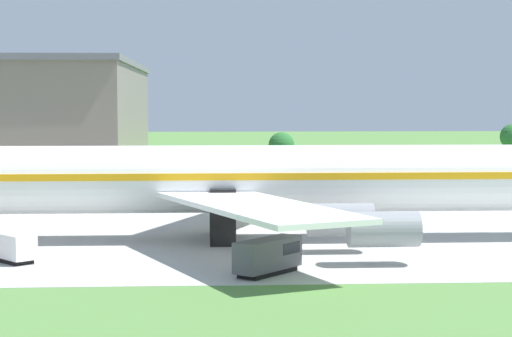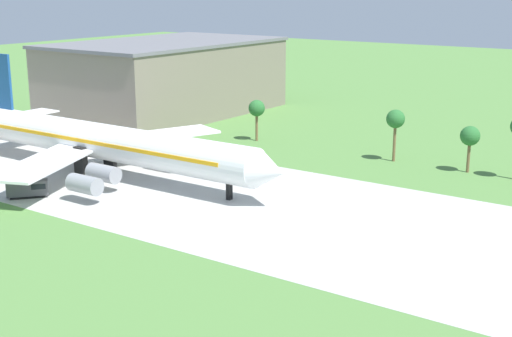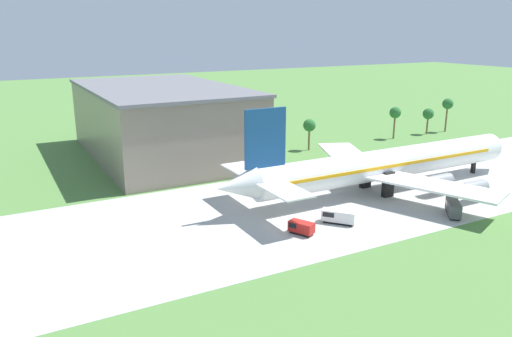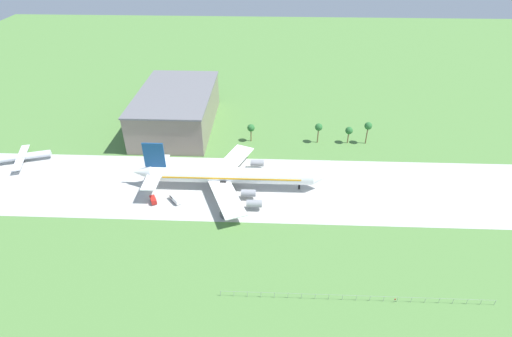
{
  "view_description": "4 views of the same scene",
  "coord_description": "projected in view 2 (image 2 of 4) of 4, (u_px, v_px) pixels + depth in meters",
  "views": [
    {
      "loc": [
        -46.37,
        -88.77,
        13.59
      ],
      "look_at": [
        -41.44,
        -0.22,
        6.94
      ],
      "focal_mm": 65.0,
      "sensor_mm": 36.0,
      "label": 1
    },
    {
      "loc": [
        51.98,
        -87.12,
        33.54
      ],
      "look_at": [
        -8.82,
        -0.22,
        5.94
      ],
      "focal_mm": 50.0,
      "sensor_mm": 36.0,
      "label": 2
    },
    {
      "loc": [
        -115.89,
        -77.68,
        34.02
      ],
      "look_at": [
        -74.06,
        -0.22,
        9.17
      ],
      "focal_mm": 35.0,
      "sensor_mm": 36.0,
      "label": 3
    },
    {
      "loc": [
        -26.23,
        -132.6,
        97.38
      ],
      "look_at": [
        -31.93,
        5.0,
        6.0
      ],
      "focal_mm": 28.0,
      "sensor_mm": 36.0,
      "label": 4
    }
  ],
  "objects": [
    {
      "name": "jet_airliner",
      "position": [
        102.0,
        142.0,
        128.43
      ],
      "size": [
        78.47,
        52.82,
        20.15
      ],
      "color": "white",
      "rests_on": "ground_plane"
    },
    {
      "name": "fuel_truck",
      "position": [
        29.0,
        189.0,
        114.87
      ],
      "size": [
        5.71,
        6.19,
        2.78
      ],
      "color": "black",
      "rests_on": "ground_plane"
    },
    {
      "name": "palm_tree_row",
      "position": [
        402.0,
        123.0,
        135.97
      ],
      "size": [
        59.5,
        3.6,
        11.32
      ],
      "color": "brown",
      "rests_on": "ground_plane"
    },
    {
      "name": "taxiway_strip",
      "position": [
        305.0,
        215.0,
        106.37
      ],
      "size": [
        320.0,
        44.0,
        0.02
      ],
      "color": "#B2B2AD",
      "rests_on": "ground_plane"
    },
    {
      "name": "terminal_building",
      "position": [
        167.0,
        78.0,
        187.42
      ],
      "size": [
        36.72,
        61.2,
        19.07
      ],
      "color": "slate",
      "rests_on": "ground_plane"
    },
    {
      "name": "ground_plane",
      "position": [
        305.0,
        215.0,
        106.37
      ],
      "size": [
        600.0,
        600.0,
        0.0
      ],
      "primitive_type": "plane",
      "color": "#517F3D"
    }
  ]
}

